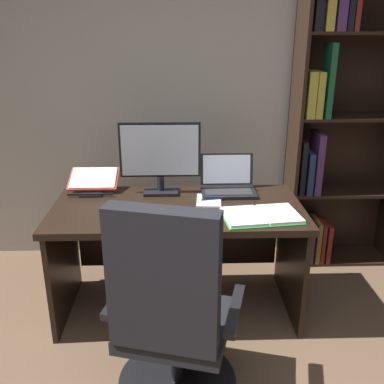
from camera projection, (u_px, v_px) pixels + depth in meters
wall_back at (193, 75)px, 3.22m from camera, size 4.68×0.12×2.81m
desk at (178, 231)px, 2.76m from camera, size 1.51×0.73×0.72m
bookshelf at (337, 120)px, 3.13m from camera, size 0.83×0.33×2.28m
office_chair at (171, 324)px, 2.00m from camera, size 0.69×0.60×1.07m
monitor at (160, 157)px, 2.76m from camera, size 0.52×0.16×0.46m
laptop at (228, 184)px, 2.84m from camera, size 0.35×0.27×0.23m
keyboard at (159, 213)px, 2.49m from camera, size 0.42×0.15×0.02m
computer_mouse at (106, 213)px, 2.48m from camera, size 0.06×0.10×0.04m
reading_stand_with_book at (93, 181)px, 2.87m from camera, size 0.32×0.28×0.12m
open_binder at (261, 216)px, 2.46m from camera, size 0.47×0.34×0.02m
notepad at (209, 201)px, 2.70m from camera, size 0.16×0.22×0.01m
pen at (212, 199)px, 2.69m from camera, size 0.14×0.03×0.01m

